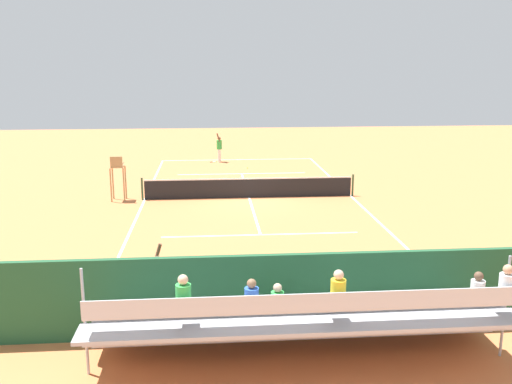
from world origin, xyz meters
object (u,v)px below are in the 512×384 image
(tennis_racket, at_px, (214,162))
(equipment_bag, at_px, (299,314))
(umpire_chair, at_px, (118,173))
(bleacher_stand, at_px, (304,322))
(line_judge, at_px, (158,281))
(tennis_ball_near, at_px, (247,168))
(courtside_bench, at_px, (383,295))
(tennis_net, at_px, (249,188))
(tennis_player, at_px, (219,147))

(tennis_racket, bearing_deg, equipment_bag, 94.57)
(umpire_chair, bearing_deg, equipment_bag, 116.00)
(equipment_bag, bearing_deg, tennis_racket, -85.43)
(bleacher_stand, relative_size, line_judge, 4.70)
(bleacher_stand, distance_m, tennis_ball_near, 23.14)
(courtside_bench, relative_size, tennis_ball_near, 27.27)
(tennis_racket, relative_size, tennis_ball_near, 8.00)
(equipment_bag, xyz_separation_m, tennis_ball_near, (-0.14, -21.13, -0.15))
(courtside_bench, xyz_separation_m, tennis_racket, (4.07, -23.58, -0.54))
(bleacher_stand, bearing_deg, umpire_chair, -67.74)
(bleacher_stand, height_order, courtside_bench, bleacher_stand)
(tennis_net, xyz_separation_m, umpire_chair, (6.20, 0.05, 0.81))
(equipment_bag, distance_m, tennis_racket, 23.78)
(umpire_chair, relative_size, equipment_bag, 2.38)
(bleacher_stand, bearing_deg, equipment_bag, -96.69)
(bleacher_stand, bearing_deg, courtside_bench, -138.76)
(tennis_player, height_order, tennis_racket, tennis_player)
(umpire_chair, height_order, courtside_bench, umpire_chair)
(courtside_bench, distance_m, tennis_player, 23.78)
(courtside_bench, height_order, tennis_player, tennis_player)
(equipment_bag, distance_m, tennis_player, 23.68)
(tennis_net, bearing_deg, tennis_player, -83.15)
(tennis_net, height_order, equipment_bag, tennis_net)
(courtside_bench, bearing_deg, tennis_ball_near, -84.47)
(tennis_ball_near, bearing_deg, tennis_racket, -51.60)
(courtside_bench, bearing_deg, bleacher_stand, 41.24)
(courtside_bench, height_order, tennis_ball_near, courtside_bench)
(tennis_net, bearing_deg, bleacher_stand, 90.29)
(equipment_bag, bearing_deg, line_judge, -7.46)
(tennis_net, xyz_separation_m, equipment_bag, (-0.31, 13.40, -0.32))
(tennis_net, relative_size, tennis_player, 5.35)
(tennis_net, bearing_deg, line_judge, 75.96)
(tennis_racket, bearing_deg, umpire_chair, 65.99)
(umpire_chair, bearing_deg, tennis_player, -115.85)
(tennis_net, relative_size, bleacher_stand, 1.14)
(tennis_ball_near, bearing_deg, umpire_chair, 49.47)
(courtside_bench, xyz_separation_m, line_judge, (5.72, -0.34, 0.46))
(umpire_chair, height_order, line_judge, umpire_chair)
(tennis_net, height_order, tennis_racket, tennis_net)
(line_judge, bearing_deg, tennis_racket, -94.06)
(umpire_chair, distance_m, equipment_bag, 14.89)
(courtside_bench, bearing_deg, equipment_bag, 3.38)
(equipment_bag, bearing_deg, bleacher_stand, 83.31)
(equipment_bag, height_order, tennis_racket, equipment_bag)
(tennis_player, distance_m, line_judge, 23.23)
(tennis_net, distance_m, umpire_chair, 6.25)
(bleacher_stand, distance_m, tennis_racket, 25.76)
(bleacher_stand, relative_size, tennis_player, 4.70)
(equipment_bag, relative_size, tennis_ball_near, 13.64)
(tennis_player, bearing_deg, tennis_ball_near, 124.12)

